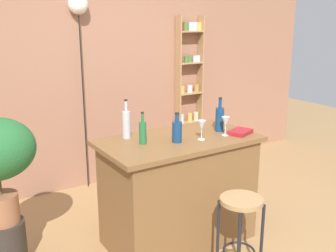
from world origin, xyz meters
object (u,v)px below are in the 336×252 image
object	(u,v)px
bar_stool	(241,219)
cookbook	(240,132)
bottle_vinegar	(177,131)
wine_glass_center	(226,122)
spice_shelf	(189,86)
wine_glass_left	(202,126)
bottle_soda_blue	(126,124)
bottle_olive_oil	(143,132)
pendant_globe_light	(78,7)
bottle_wine_red	(220,119)
plant_stool	(7,244)

from	to	relation	value
bar_stool	cookbook	xyz separation A→B (m)	(0.42, 0.50, 0.49)
bottle_vinegar	wine_glass_center	world-z (taller)	bottle_vinegar
spice_shelf	wine_glass_left	size ratio (longest dim) A/B	11.95
bottle_soda_blue	cookbook	bearing A→B (deg)	-25.32
bottle_soda_blue	cookbook	world-z (taller)	bottle_soda_blue
wine_glass_left	cookbook	xyz separation A→B (m)	(0.39, -0.05, -0.10)
bar_stool	wine_glass_left	size ratio (longest dim) A/B	3.93
spice_shelf	cookbook	world-z (taller)	spice_shelf
bottle_olive_oil	pendant_globe_light	bearing A→B (deg)	87.04
wine_glass_center	pendant_globe_light	size ratio (longest dim) A/B	0.08
bottle_wine_red	pendant_globe_light	xyz separation A→B (m)	(-0.68, 1.54, 0.97)
spice_shelf	wine_glass_center	size ratio (longest dim) A/B	11.95
pendant_globe_light	bar_stool	bearing A→B (deg)	-80.94
bottle_wine_red	plant_stool	bearing A→B (deg)	167.20
bar_stool	spice_shelf	xyz separation A→B (m)	(1.08, 2.19, 0.60)
spice_shelf	plant_stool	world-z (taller)	spice_shelf
bar_stool	bottle_vinegar	xyz separation A→B (m)	(-0.17, 0.60, 0.56)
wine_glass_center	wine_glass_left	bearing A→B (deg)	178.16
spice_shelf	plant_stool	size ratio (longest dim) A/B	5.09
bottle_vinegar	bottle_soda_blue	bearing A→B (deg)	132.56
bottle_soda_blue	bottle_vinegar	xyz separation A→B (m)	(0.29, -0.32, -0.03)
spice_shelf	bottle_vinegar	distance (m)	2.03
plant_stool	pendant_globe_light	distance (m)	2.44
bottle_wine_red	wine_glass_center	xyz separation A→B (m)	(-0.04, -0.13, 0.00)
bottle_soda_blue	plant_stool	bearing A→B (deg)	171.15
bar_stool	bottle_wine_red	xyz separation A→B (m)	(0.33, 0.67, 0.59)
bottle_olive_oil	cookbook	xyz separation A→B (m)	(0.85, -0.21, -0.08)
spice_shelf	wine_glass_left	distance (m)	1.95
spice_shelf	bar_stool	bearing A→B (deg)	-116.32
bottle_olive_oil	bottle_vinegar	size ratio (longest dim) A/B	1.06
cookbook	pendant_globe_light	bearing A→B (deg)	94.85
bottle_olive_oil	wine_glass_center	world-z (taller)	bottle_olive_oil
bottle_soda_blue	wine_glass_left	bearing A→B (deg)	-36.62
pendant_globe_light	cookbook	bearing A→B (deg)	-65.64
spice_shelf	wine_glass_center	world-z (taller)	spice_shelf
spice_shelf	bottle_vinegar	size ratio (longest dim) A/B	7.93
plant_stool	bottle_olive_oil	size ratio (longest dim) A/B	1.47
plant_stool	bottle_soda_blue	size ratio (longest dim) A/B	1.16
wine_glass_left	wine_glass_center	xyz separation A→B (m)	(0.25, -0.01, 0.00)
bottle_olive_oil	bottle_vinegar	xyz separation A→B (m)	(0.26, -0.11, -0.01)
bottle_vinegar	wine_glass_left	world-z (taller)	bottle_vinegar
bar_stool	wine_glass_center	size ratio (longest dim) A/B	3.93
bottle_soda_blue	bottle_vinegar	world-z (taller)	bottle_soda_blue
plant_stool	cookbook	world-z (taller)	cookbook
bottle_olive_oil	bottle_wine_red	xyz separation A→B (m)	(0.76, -0.04, 0.02)
plant_stool	cookbook	distance (m)	2.13
pendant_globe_light	bottle_olive_oil	bearing A→B (deg)	-92.96
plant_stool	bottle_olive_oil	xyz separation A→B (m)	(1.05, -0.37, 0.85)
bottle_wine_red	wine_glass_center	bearing A→B (deg)	-107.67
spice_shelf	pendant_globe_light	xyz separation A→B (m)	(-1.44, 0.02, 0.96)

